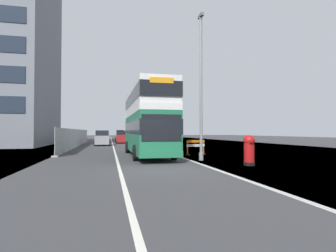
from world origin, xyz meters
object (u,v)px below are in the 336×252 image
(red_pillar_postbox, at_px, (249,149))
(car_far_side, at_px, (120,135))
(double_decker_bus, at_px, (147,120))
(lamppost_foreground, at_px, (201,91))
(car_receding_mid, at_px, (122,137))
(car_receding_far, at_px, (101,136))
(roadworks_barrier, at_px, (196,145))
(car_oncoming_near, at_px, (102,138))

(red_pillar_postbox, xyz_separation_m, car_far_side, (-5.09, 46.79, 0.14))
(double_decker_bus, xyz_separation_m, lamppost_foreground, (2.90, -4.02, 1.74))
(car_receding_mid, relative_size, car_receding_far, 1.08)
(lamppost_foreground, bearing_deg, roadworks_barrier, 76.68)
(roadworks_barrier, bearing_deg, double_decker_bus, 178.66)
(double_decker_bus, relative_size, car_oncoming_near, 2.50)
(red_pillar_postbox, relative_size, car_oncoming_near, 0.37)
(double_decker_bus, height_order, car_far_side, double_decker_bus)
(double_decker_bus, relative_size, lamppost_foreground, 1.19)
(car_oncoming_near, height_order, car_receding_far, car_receding_far)
(car_receding_mid, distance_m, car_receding_far, 7.58)
(lamppost_foreground, height_order, car_far_side, lamppost_foreground)
(red_pillar_postbox, bearing_deg, double_decker_bus, 123.09)
(double_decker_bus, xyz_separation_m, red_pillar_postbox, (4.56, -6.99, -1.79))
(car_far_side, bearing_deg, roadworks_barrier, -83.76)
(car_receding_mid, bearing_deg, double_decker_bus, -88.14)
(double_decker_bus, relative_size, car_receding_far, 2.72)
(roadworks_barrier, distance_m, car_far_side, 40.12)
(double_decker_bus, height_order, car_receding_mid, double_decker_bus)
(roadworks_barrier, height_order, car_receding_far, car_receding_far)
(car_receding_mid, relative_size, car_far_side, 1.07)
(car_receding_far, relative_size, car_far_side, 0.99)
(car_oncoming_near, relative_size, car_receding_mid, 1.01)
(red_pillar_postbox, xyz_separation_m, roadworks_barrier, (-0.73, 6.90, -0.16))
(car_receding_mid, bearing_deg, car_receding_far, 117.17)
(lamppost_foreground, relative_size, car_far_side, 2.26)
(car_receding_mid, bearing_deg, red_pillar_postbox, -80.16)
(double_decker_bus, relative_size, red_pillar_postbox, 6.81)
(car_receding_mid, bearing_deg, car_oncoming_near, -113.40)
(double_decker_bus, relative_size, roadworks_barrier, 6.50)
(lamppost_foreground, relative_size, red_pillar_postbox, 5.70)
(car_oncoming_near, distance_m, car_receding_mid, 7.39)
(car_oncoming_near, xyz_separation_m, car_receding_mid, (2.93, 6.78, 0.00))
(lamppost_foreground, height_order, roadworks_barrier, lamppost_foreground)
(car_oncoming_near, xyz_separation_m, car_far_side, (3.17, 22.85, 0.09))
(car_oncoming_near, distance_m, car_receding_far, 13.53)
(car_oncoming_near, relative_size, car_far_side, 1.08)
(lamppost_foreground, bearing_deg, car_receding_mid, 97.54)
(lamppost_foreground, height_order, car_receding_far, lamppost_foreground)
(double_decker_bus, bearing_deg, car_receding_far, 97.90)
(double_decker_bus, xyz_separation_m, car_receding_mid, (-0.77, 23.72, -1.74))
(car_far_side, bearing_deg, double_decker_bus, -89.24)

